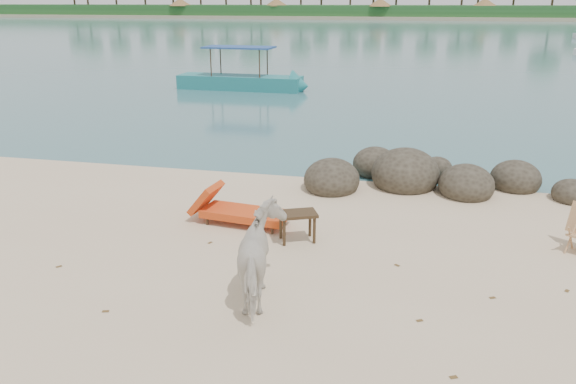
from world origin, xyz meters
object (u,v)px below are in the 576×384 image
object	(u,v)px
cow	(263,259)
lounge_chair	(245,210)
boulders	(420,178)
side_table	(297,228)
boat_near	(239,54)

from	to	relation	value
cow	lounge_chair	xyz separation A→B (m)	(-1.15, 2.82, -0.37)
cow	boulders	bearing A→B (deg)	-125.29
boulders	side_table	size ratio (longest dim) A/B	9.25
side_table	lounge_chair	xyz separation A→B (m)	(-1.20, 0.60, 0.04)
boulders	cow	bearing A→B (deg)	-110.43
side_table	cow	bearing A→B (deg)	-115.43
cow	side_table	size ratio (longest dim) A/B	2.35
side_table	lounge_chair	distance (m)	1.34
side_table	boat_near	bearing A→B (deg)	86.33
cow	side_table	xyz separation A→B (m)	(0.05, 2.22, -0.41)
lounge_chair	cow	bearing A→B (deg)	-60.52
cow	boat_near	size ratio (longest dim) A/B	0.23
cow	side_table	world-z (taller)	cow
side_table	boat_near	world-z (taller)	boat_near
lounge_chair	boat_near	distance (m)	18.63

